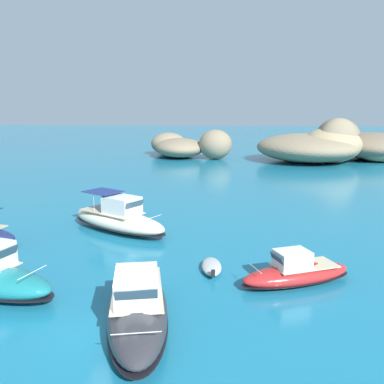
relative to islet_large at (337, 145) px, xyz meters
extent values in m
plane|color=#197093|center=(-23.55, -56.85, -2.64)|extent=(400.00, 400.00, 0.00)
ellipsoid|color=#9E8966|center=(-1.75, -2.95, 0.30)|extent=(13.25, 12.48, 5.88)
ellipsoid|color=#84755B|center=(-5.56, -1.68, -0.27)|extent=(22.26, 22.65, 4.74)
ellipsoid|color=#756651|center=(6.78, 2.99, -0.28)|extent=(16.47, 19.35, 4.71)
ellipsoid|color=#756651|center=(1.18, 4.63, 0.96)|extent=(10.78, 10.67, 7.19)
ellipsoid|color=#84755B|center=(-0.97, -3.64, 1.05)|extent=(8.43, 7.38, 7.37)
ellipsoid|color=#9E8966|center=(6.92, -0.76, -0.99)|extent=(9.44, 8.84, 3.29)
ellipsoid|color=#84755B|center=(-21.01, 0.53, -0.03)|extent=(7.71, 7.80, 5.21)
ellipsoid|color=#84755B|center=(-27.66, 2.60, -0.88)|extent=(11.01, 13.00, 3.51)
ellipsoid|color=#84755B|center=(-30.31, 6.79, -0.50)|extent=(8.61, 8.30, 4.27)
cube|color=#2D4756|center=(-29.54, -54.22, -0.54)|extent=(0.75, 1.68, 0.64)
cylinder|color=silver|center=(-27.91, -54.71, -1.11)|extent=(0.56, 1.74, 0.04)
ellipsoid|color=red|center=(-15.45, -51.53, -2.13)|extent=(6.26, 4.00, 1.03)
ellipsoid|color=black|center=(-15.45, -51.53, -2.36)|extent=(6.39, 4.08, 0.12)
cube|color=#C6B793|center=(-15.03, -51.35, -1.69)|extent=(3.65, 2.70, 0.06)
cube|color=silver|center=(-15.73, -51.64, -1.24)|extent=(2.05, 1.82, 0.84)
cube|color=#2D4756|center=(-16.53, -51.98, -1.15)|extent=(0.64, 1.16, 0.45)
cylinder|color=silver|center=(-17.62, -52.43, -1.51)|extent=(0.52, 1.18, 0.04)
ellipsoid|color=#2D2D33|center=(-22.75, -56.09, -1.94)|extent=(4.07, 8.49, 1.39)
ellipsoid|color=black|center=(-22.75, -56.09, -2.26)|extent=(4.15, 8.66, 0.17)
cube|color=#C6B793|center=(-22.87, -55.49, -1.36)|extent=(2.96, 4.82, 0.06)
cube|color=silver|center=(-22.66, -56.49, -0.75)|extent=(2.15, 2.59, 1.14)
cube|color=#2D4756|center=(-22.43, -57.63, -0.64)|extent=(1.61, 0.58, 0.61)
cylinder|color=silver|center=(-22.09, -59.20, -1.18)|extent=(1.68, 0.39, 0.04)
ellipsoid|color=beige|center=(-27.01, -43.23, -1.90)|extent=(8.81, 6.77, 1.48)
ellipsoid|color=black|center=(-27.01, -43.23, -2.23)|extent=(8.99, 6.91, 0.18)
cube|color=#C6B793|center=(-27.57, -42.89, -1.27)|extent=(5.25, 4.40, 0.06)
cube|color=silver|center=(-26.64, -43.45, -0.63)|extent=(3.04, 2.84, 1.22)
cube|color=#2D4756|center=(-25.58, -44.10, -0.50)|extent=(1.12, 1.60, 0.65)
cylinder|color=silver|center=(-24.10, -45.00, -1.09)|extent=(0.98, 1.58, 0.04)
cube|color=navy|center=(-28.31, -42.43, 0.13)|extent=(3.30, 3.10, 0.04)
cylinder|color=silver|center=(-27.84, -41.65, -0.57)|extent=(0.03, 0.03, 1.40)
cylinder|color=silver|center=(-28.79, -43.22, -0.57)|extent=(0.03, 0.03, 1.40)
ellipsoid|color=#B2B2B2|center=(-19.87, -50.12, -2.42)|extent=(1.34, 2.69, 0.44)
cube|color=#9E998E|center=(-19.87, -50.12, -2.36)|extent=(0.77, 1.87, 0.06)
cube|color=black|center=(-19.74, -51.51, -2.24)|extent=(0.22, 0.22, 0.36)
camera|label=1|loc=(-19.20, -71.27, 6.24)|focal=37.63mm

